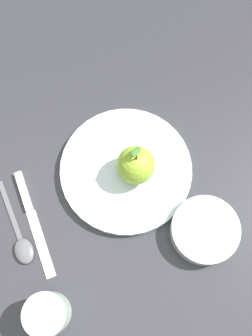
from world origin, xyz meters
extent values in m
plane|color=#2D2D33|center=(0.00, 0.00, 0.00)|extent=(2.40, 2.40, 0.00)
cylinder|color=silver|center=(0.02, -0.04, 0.01)|extent=(0.25, 0.25, 0.02)
torus|color=silver|center=(0.02, -0.04, 0.01)|extent=(0.25, 0.25, 0.01)
sphere|color=#8CB22D|center=(0.01, -0.06, 0.05)|extent=(0.07, 0.07, 0.07)
cylinder|color=#4C3319|center=(0.01, -0.06, 0.09)|extent=(0.00, 0.00, 0.02)
ellipsoid|color=#386628|center=(0.02, -0.06, 0.10)|extent=(0.03, 0.02, 0.01)
cylinder|color=#B2C6B2|center=(-0.11, -0.18, 0.02)|extent=(0.12, 0.12, 0.03)
torus|color=#B2C6B2|center=(-0.11, -0.18, 0.03)|extent=(0.12, 0.12, 0.01)
cylinder|color=#8E9F8E|center=(-0.11, -0.18, 0.03)|extent=(0.10, 0.10, 0.01)
cylinder|color=#B2C6B2|center=(-0.23, 0.11, 0.03)|extent=(0.07, 0.07, 0.07)
torus|color=#B2C6B2|center=(-0.23, 0.11, 0.06)|extent=(0.07, 0.07, 0.01)
cylinder|color=gray|center=(-0.23, 0.11, 0.06)|extent=(0.06, 0.06, 0.01)
cube|color=silver|center=(-0.11, 0.12, 0.00)|extent=(0.13, 0.05, 0.00)
cube|color=silver|center=(-0.01, 0.15, 0.01)|extent=(0.08, 0.04, 0.01)
ellipsoid|color=#59595E|center=(-0.12, 0.15, 0.01)|extent=(0.06, 0.05, 0.01)
cube|color=#59595E|center=(-0.04, 0.18, 0.00)|extent=(0.12, 0.05, 0.01)
camera|label=1|loc=(-0.21, -0.03, 0.73)|focal=41.67mm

